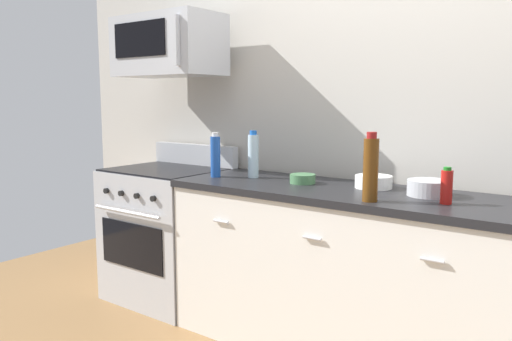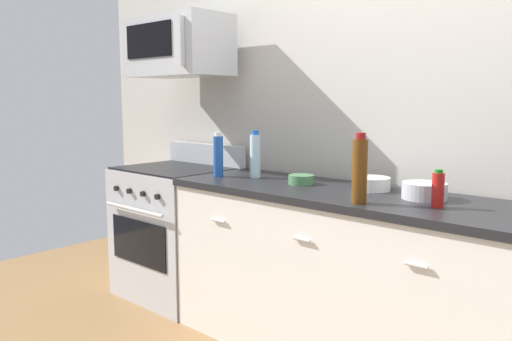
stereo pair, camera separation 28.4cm
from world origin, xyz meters
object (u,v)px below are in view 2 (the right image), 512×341
(bowl_steel_prep, at_px, (424,190))
(range_oven, at_px, (177,230))
(microwave, at_px, (178,47))
(bottle_water_clear, at_px, (255,155))
(bowl_green_glaze, at_px, (301,179))
(bottle_hot_sauce_red, at_px, (438,189))
(bottle_wine_amber, at_px, (360,170))
(bowl_white_ceramic, at_px, (371,183))
(bottle_soda_blue, at_px, (218,156))

(bowl_steel_prep, bearing_deg, range_oven, -177.65)
(range_oven, distance_m, microwave, 1.28)
(bottle_water_clear, xyz_separation_m, bowl_green_glaze, (0.36, -0.01, -0.11))
(bottle_hot_sauce_red, distance_m, bowl_steel_prep, 0.20)
(bottle_wine_amber, xyz_separation_m, bowl_white_ceramic, (-0.14, 0.35, -0.12))
(bottle_water_clear, distance_m, bowl_steel_prep, 1.06)
(bowl_green_glaze, bearing_deg, bottle_wine_amber, -26.41)
(range_oven, relative_size, microwave, 1.44)
(bottle_soda_blue, xyz_separation_m, bowl_steel_prep, (1.26, 0.15, -0.09))
(range_oven, xyz_separation_m, bottle_water_clear, (0.72, 0.04, 0.59))
(bowl_white_ceramic, relative_size, bowl_steel_prep, 0.94)
(bottle_hot_sauce_red, bearing_deg, bowl_green_glaze, 172.64)
(range_oven, bearing_deg, bowl_green_glaze, 1.68)
(bottle_hot_sauce_red, bearing_deg, bottle_soda_blue, -179.82)
(bowl_white_ceramic, bearing_deg, bottle_wine_amber, -69.07)
(range_oven, relative_size, bowl_green_glaze, 7.32)
(bottle_soda_blue, relative_size, bowl_steel_prep, 1.30)
(bottle_soda_blue, xyz_separation_m, bottle_wine_amber, (1.08, -0.15, 0.02))
(bowl_white_ceramic, xyz_separation_m, bowl_steel_prep, (0.31, -0.05, 0.01))
(microwave, distance_m, bottle_hot_sauce_red, 2.05)
(microwave, height_order, bottle_wine_amber, microwave)
(bottle_water_clear, height_order, bowl_green_glaze, bottle_water_clear)
(microwave, relative_size, bowl_white_ceramic, 3.75)
(microwave, xyz_separation_m, bowl_white_ceramic, (1.46, 0.08, -0.79))
(bottle_wine_amber, distance_m, bowl_white_ceramic, 0.40)
(bottle_hot_sauce_red, bearing_deg, bottle_wine_amber, -153.23)
(bottle_wine_amber, bearing_deg, bottle_hot_sauce_red, 26.77)
(microwave, height_order, bowl_steel_prep, microwave)
(microwave, bearing_deg, bottle_hot_sauce_red, -3.62)
(microwave, distance_m, bottle_wine_amber, 1.76)
(bottle_hot_sauce_red, xyz_separation_m, bowl_green_glaze, (-0.83, 0.11, -0.05))
(bottle_soda_blue, bearing_deg, bottle_hot_sauce_red, 0.18)
(bottle_hot_sauce_red, distance_m, bowl_green_glaze, 0.84)
(bottle_wine_amber, height_order, bowl_steel_prep, bottle_wine_amber)
(bottle_hot_sauce_red, distance_m, bottle_water_clear, 1.19)
(bottle_hot_sauce_red, distance_m, bowl_white_ceramic, 0.48)
(range_oven, distance_m, bottle_water_clear, 0.93)
(bottle_soda_blue, bearing_deg, bottle_wine_amber, -7.84)
(bottle_soda_blue, height_order, bowl_white_ceramic, bottle_soda_blue)
(bowl_white_ceramic, bearing_deg, range_oven, -175.15)
(bowl_steel_prep, bearing_deg, bottle_wine_amber, -120.67)
(range_oven, distance_m, bowl_white_ceramic, 1.55)
(microwave, bearing_deg, bottle_wine_amber, -9.72)
(range_oven, relative_size, bottle_hot_sauce_red, 6.30)
(microwave, height_order, bowl_white_ceramic, microwave)
(bottle_hot_sauce_red, xyz_separation_m, bowl_steel_prep, (-0.13, 0.15, -0.04))
(range_oven, height_order, bowl_green_glaze, range_oven)
(microwave, relative_size, bowl_steel_prep, 3.52)
(bowl_steel_prep, bearing_deg, bottle_hot_sauce_red, -49.87)
(range_oven, height_order, bowl_steel_prep, range_oven)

